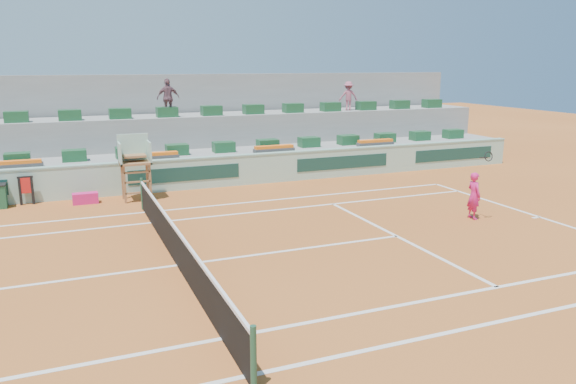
% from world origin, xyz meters
% --- Properties ---
extents(ground, '(90.00, 90.00, 0.00)m').
position_xyz_m(ground, '(0.00, 0.00, 0.00)').
color(ground, '#9F4F1E').
rests_on(ground, ground).
extents(seating_tier_lower, '(36.00, 4.00, 1.20)m').
position_xyz_m(seating_tier_lower, '(0.00, 10.70, 0.60)').
color(seating_tier_lower, gray).
rests_on(seating_tier_lower, ground).
extents(seating_tier_upper, '(36.00, 2.40, 2.60)m').
position_xyz_m(seating_tier_upper, '(0.00, 12.30, 1.30)').
color(seating_tier_upper, gray).
rests_on(seating_tier_upper, ground).
extents(stadium_back_wall, '(36.00, 0.40, 4.40)m').
position_xyz_m(stadium_back_wall, '(0.00, 13.90, 2.20)').
color(stadium_back_wall, gray).
rests_on(stadium_back_wall, ground).
extents(player_bag, '(0.88, 0.39, 0.39)m').
position_xyz_m(player_bag, '(-1.79, 7.55, 0.20)').
color(player_bag, '#D91C6E').
rests_on(player_bag, ground).
extents(spectator_mid, '(0.99, 0.44, 1.67)m').
position_xyz_m(spectator_mid, '(2.06, 11.59, 3.43)').
color(spectator_mid, '#734C57').
rests_on(spectator_mid, seating_tier_upper).
extents(spectator_right, '(1.03, 0.76, 1.43)m').
position_xyz_m(spectator_right, '(11.05, 11.82, 3.31)').
color(spectator_right, '#9E4F63').
rests_on(spectator_right, seating_tier_upper).
extents(court_lines, '(23.89, 11.09, 0.01)m').
position_xyz_m(court_lines, '(0.00, 0.00, 0.01)').
color(court_lines, silver).
rests_on(court_lines, ground).
extents(tennis_net, '(0.10, 11.97, 1.10)m').
position_xyz_m(tennis_net, '(0.00, 0.00, 0.53)').
color(tennis_net, black).
rests_on(tennis_net, ground).
extents(advertising_hoarding, '(36.00, 0.34, 1.26)m').
position_xyz_m(advertising_hoarding, '(0.02, 8.50, 0.63)').
color(advertising_hoarding, '#9DC5B1').
rests_on(advertising_hoarding, ground).
extents(umpire_chair, '(1.10, 0.90, 2.40)m').
position_xyz_m(umpire_chair, '(0.00, 7.50, 1.54)').
color(umpire_chair, brown).
rests_on(umpire_chair, ground).
extents(seat_row_lower, '(32.90, 0.60, 0.44)m').
position_xyz_m(seat_row_lower, '(0.00, 9.80, 1.42)').
color(seat_row_lower, '#194D29').
rests_on(seat_row_lower, seating_tier_lower).
extents(seat_row_upper, '(32.90, 0.60, 0.44)m').
position_xyz_m(seat_row_upper, '(0.00, 11.70, 2.82)').
color(seat_row_upper, '#194D29').
rests_on(seat_row_upper, seating_tier_upper).
extents(flower_planters, '(26.80, 0.36, 0.28)m').
position_xyz_m(flower_planters, '(-1.50, 9.00, 1.33)').
color(flower_planters, '#454545').
rests_on(flower_planters, seating_tier_lower).
extents(towel_rack, '(0.52, 0.09, 1.03)m').
position_xyz_m(towel_rack, '(-3.72, 8.17, 0.60)').
color(towel_rack, black).
rests_on(towel_rack, ground).
extents(tennis_player, '(0.39, 0.85, 2.28)m').
position_xyz_m(tennis_player, '(9.73, 0.71, 0.78)').
color(tennis_player, '#D91C6E').
rests_on(tennis_player, ground).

